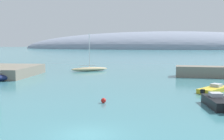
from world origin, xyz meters
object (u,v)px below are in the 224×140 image
Objects in this scene: sailboat_sand_mid_mooring at (89,69)px; mooring_buoy_red at (103,101)px; motorboat_yellow_alongside_breakwater at (214,89)px; sailboat_navy_near_shore at (0,77)px; motorboat_black_outer at (218,102)px.

sailboat_sand_mid_mooring reaches higher than mooring_buoy_red.
sailboat_sand_mid_mooring is at bearing 103.62° from mooring_buoy_red.
motorboat_yellow_alongside_breakwater reaches higher than mooring_buoy_red.
mooring_buoy_red is at bearing -105.85° from sailboat_sand_mid_mooring.
motorboat_yellow_alongside_breakwater is at bearing 34.21° from mooring_buoy_red.
mooring_buoy_red is (19.03, -15.04, -0.34)m from sailboat_navy_near_shore.
sailboat_navy_near_shore reaches higher than motorboat_black_outer.
motorboat_black_outer is (30.34, -15.60, -0.12)m from sailboat_navy_near_shore.
motorboat_black_outer is at bearing -2.84° from mooring_buoy_red.
mooring_buoy_red is at bearing 81.91° from motorboat_black_outer.
sailboat_navy_near_shore is 34.12m from motorboat_black_outer.
sailboat_navy_near_shore is 1.83× the size of motorboat_yellow_alongside_breakwater.
motorboat_black_outer is at bearing -89.54° from sailboat_sand_mid_mooring.
motorboat_yellow_alongside_breakwater is at bearing -78.89° from sailboat_sand_mid_mooring.
sailboat_sand_mid_mooring is 31.95m from motorboat_yellow_alongside_breakwater.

